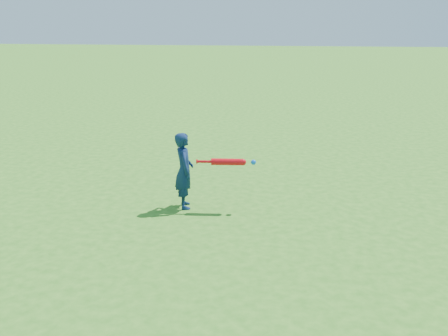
{
  "coord_description": "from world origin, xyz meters",
  "views": [
    {
      "loc": [
        1.33,
        -6.29,
        2.31
      ],
      "look_at": [
        0.49,
        -0.4,
        0.53
      ],
      "focal_mm": 40.0,
      "sensor_mm": 36.0,
      "label": 1
    }
  ],
  "objects": [
    {
      "name": "ground",
      "position": [
        0.0,
        0.0,
        0.0
      ],
      "size": [
        80.0,
        80.0,
        0.0
      ],
      "primitive_type": "plane",
      "color": "#2E711A",
      "rests_on": "ground"
    },
    {
      "name": "child",
      "position": [
        -0.0,
        -0.45,
        0.48
      ],
      "size": [
        0.33,
        0.41,
        0.97
      ],
      "primitive_type": "imported",
      "rotation": [
        0.0,
        0.0,
        1.88
      ],
      "color": "#0E2145",
      "rests_on": "ground"
    },
    {
      "name": "bat_swing",
      "position": [
        0.57,
        -0.44,
        0.62
      ],
      "size": [
        0.74,
        0.12,
        0.08
      ],
      "rotation": [
        0.0,
        0.0,
        0.09
      ],
      "color": "red",
      "rests_on": "ground"
    }
  ]
}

